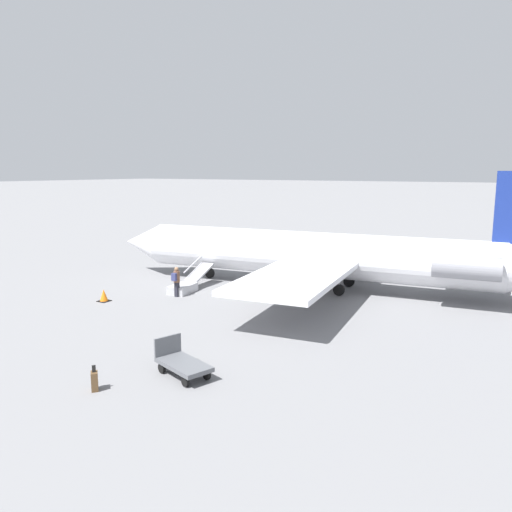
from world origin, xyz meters
TOP-DOWN VIEW (x-y plane):
  - ground_plane at (0.00, 0.00)m, footprint 600.00×600.00m
  - airplane_main at (-0.94, -0.12)m, footprint 28.50×21.45m
  - boarding_stairs at (5.98, 4.73)m, footprint 1.55×4.12m
  - passenger at (5.60, 6.04)m, footprint 0.37×0.56m
  - luggage_cart at (-1.90, 14.61)m, footprint 2.43×1.71m
  - suitcase at (-0.23, 17.09)m, footprint 0.42×0.40m
  - traffic_cone_near_stairs at (8.40, 8.95)m, footprint 0.61×0.61m

SIDE VIEW (x-z plane):
  - ground_plane at x=0.00m, z-range 0.00..0.00m
  - traffic_cone_near_stairs at x=8.40m, z-range -0.02..0.65m
  - suitcase at x=-0.23m, z-range -0.11..0.77m
  - boarding_stairs at x=5.98m, z-range -0.50..1.26m
  - luggage_cart at x=-1.90m, z-range -0.15..1.07m
  - passenger at x=5.60m, z-range 0.13..1.87m
  - airplane_main at x=-0.94m, z-range -1.44..5.75m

